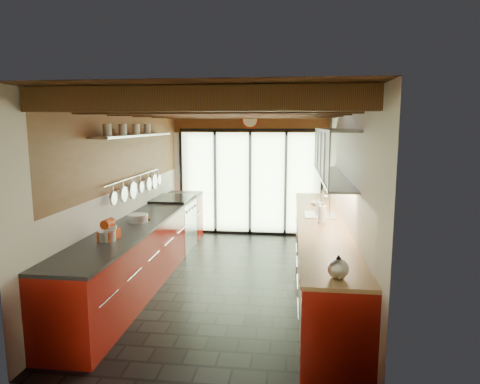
{
  "coord_description": "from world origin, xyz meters",
  "views": [
    {
      "loc": [
        0.85,
        -5.94,
        2.26
      ],
      "look_at": [
        0.07,
        0.4,
        1.25
      ],
      "focal_mm": 32.0,
      "sensor_mm": 36.0,
      "label": 1
    }
  ],
  "objects_px": {
    "paper_towel": "(322,215)",
    "bowl": "(316,203)",
    "stand_mixer": "(109,231)",
    "soap_bottle": "(319,205)",
    "kettle": "(338,267)"
  },
  "relations": [
    {
      "from": "soap_bottle",
      "to": "bowl",
      "type": "height_order",
      "value": "soap_bottle"
    },
    {
      "from": "soap_bottle",
      "to": "paper_towel",
      "type": "bearing_deg",
      "value": -90.0
    },
    {
      "from": "paper_towel",
      "to": "bowl",
      "type": "relative_size",
      "value": 1.34
    },
    {
      "from": "bowl",
      "to": "stand_mixer",
      "type": "bearing_deg",
      "value": -135.08
    },
    {
      "from": "kettle",
      "to": "soap_bottle",
      "type": "relative_size",
      "value": 1.28
    },
    {
      "from": "kettle",
      "to": "paper_towel",
      "type": "bearing_deg",
      "value": 90.0
    },
    {
      "from": "stand_mixer",
      "to": "bowl",
      "type": "distance_m",
      "value": 3.59
    },
    {
      "from": "stand_mixer",
      "to": "soap_bottle",
      "type": "relative_size",
      "value": 1.49
    },
    {
      "from": "stand_mixer",
      "to": "bowl",
      "type": "xyz_separation_m",
      "value": [
        2.54,
        2.53,
        -0.07
      ]
    },
    {
      "from": "paper_towel",
      "to": "bowl",
      "type": "xyz_separation_m",
      "value": [
        0.0,
        1.38,
        -0.09
      ]
    },
    {
      "from": "paper_towel",
      "to": "bowl",
      "type": "distance_m",
      "value": 1.39
    },
    {
      "from": "stand_mixer",
      "to": "kettle",
      "type": "relative_size",
      "value": 1.16
    },
    {
      "from": "stand_mixer",
      "to": "soap_bottle",
      "type": "height_order",
      "value": "stand_mixer"
    },
    {
      "from": "stand_mixer",
      "to": "kettle",
      "type": "height_order",
      "value": "stand_mixer"
    },
    {
      "from": "stand_mixer",
      "to": "soap_bottle",
      "type": "xyz_separation_m",
      "value": [
        2.54,
        1.98,
        -0.0
      ]
    }
  ]
}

